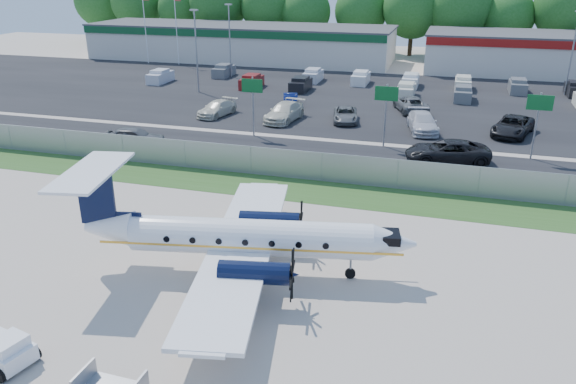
# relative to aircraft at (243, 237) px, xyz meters

# --- Properties ---
(ground) EXTENTS (170.00, 170.00, 0.00)m
(ground) POSITION_rel_aircraft_xyz_m (0.70, -1.10, -1.90)
(ground) COLOR #BDAFA0
(ground) RESTS_ON ground
(grass_verge) EXTENTS (170.00, 4.00, 0.02)m
(grass_verge) POSITION_rel_aircraft_xyz_m (0.70, 10.90, -1.89)
(grass_verge) COLOR #2D561E
(grass_verge) RESTS_ON ground
(access_road) EXTENTS (170.00, 8.00, 0.02)m
(access_road) POSITION_rel_aircraft_xyz_m (0.70, 17.90, -1.89)
(access_road) COLOR black
(access_road) RESTS_ON ground
(parking_lot) EXTENTS (170.00, 32.00, 0.02)m
(parking_lot) POSITION_rel_aircraft_xyz_m (0.70, 38.90, -1.89)
(parking_lot) COLOR black
(parking_lot) RESTS_ON ground
(perimeter_fence) EXTENTS (120.00, 0.06, 1.99)m
(perimeter_fence) POSITION_rel_aircraft_xyz_m (0.70, 12.90, -0.90)
(perimeter_fence) COLOR gray
(perimeter_fence) RESTS_ON ground
(building_west) EXTENTS (46.40, 12.40, 5.24)m
(building_west) POSITION_rel_aircraft_xyz_m (-23.30, 60.88, 0.73)
(building_west) COLOR silver
(building_west) RESTS_ON ground
(sign_left) EXTENTS (1.80, 0.26, 5.00)m
(sign_left) POSITION_rel_aircraft_xyz_m (-7.30, 21.81, 1.71)
(sign_left) COLOR gray
(sign_left) RESTS_ON ground
(sign_mid) EXTENTS (1.80, 0.26, 5.00)m
(sign_mid) POSITION_rel_aircraft_xyz_m (3.70, 21.81, 1.71)
(sign_mid) COLOR gray
(sign_mid) RESTS_ON ground
(sign_right) EXTENTS (1.80, 0.26, 5.00)m
(sign_right) POSITION_rel_aircraft_xyz_m (14.70, 21.81, 1.71)
(sign_right) COLOR gray
(sign_right) RESTS_ON ground
(flagpole_west) EXTENTS (1.06, 0.12, 10.00)m
(flagpole_west) POSITION_rel_aircraft_xyz_m (-35.22, 53.90, 3.74)
(flagpole_west) COLOR white
(flagpole_west) RESTS_ON ground
(flagpole_east) EXTENTS (1.06, 0.12, 10.00)m
(flagpole_east) POSITION_rel_aircraft_xyz_m (-30.22, 53.90, 3.74)
(flagpole_east) COLOR white
(flagpole_east) RESTS_ON ground
(light_pole_nw) EXTENTS (0.90, 0.35, 9.09)m
(light_pole_nw) POSITION_rel_aircraft_xyz_m (-19.30, 36.90, 3.33)
(light_pole_nw) COLOR gray
(light_pole_nw) RESTS_ON ground
(light_pole_sw) EXTENTS (0.90, 0.35, 9.09)m
(light_pole_sw) POSITION_rel_aircraft_xyz_m (-19.30, 46.90, 3.33)
(light_pole_sw) COLOR gray
(light_pole_sw) RESTS_ON ground
(light_pole_se) EXTENTS (0.90, 0.35, 9.09)m
(light_pole_se) POSITION_rel_aircraft_xyz_m (20.70, 46.90, 3.33)
(light_pole_se) COLOR gray
(light_pole_se) RESTS_ON ground
(tree_line) EXTENTS (112.00, 6.00, 14.00)m
(tree_line) POSITION_rel_aircraft_xyz_m (0.70, 72.90, -1.90)
(tree_line) COLOR #1D591A
(tree_line) RESTS_ON ground
(aircraft) EXTENTS (16.11, 15.79, 4.92)m
(aircraft) POSITION_rel_aircraft_xyz_m (0.00, 0.00, 0.00)
(aircraft) COLOR white
(aircraft) RESTS_ON ground
(pushback_tug) EXTENTS (2.47, 2.04, 1.20)m
(pushback_tug) POSITION_rel_aircraft_xyz_m (-6.04, -8.51, -1.32)
(pushback_tug) COLOR white
(pushback_tug) RESTS_ON ground
(cone_starboard_wing) EXTENTS (0.38, 0.38, 0.55)m
(cone_starboard_wing) POSITION_rel_aircraft_xyz_m (-5.84, 2.75, -1.64)
(cone_starboard_wing) COLOR #DE3907
(cone_starboard_wing) RESTS_ON ground
(road_car_west) EXTENTS (5.11, 2.87, 1.64)m
(road_car_west) POSITION_rel_aircraft_xyz_m (-15.33, 16.20, -1.90)
(road_car_west) COLOR #595B5E
(road_car_west) RESTS_ON ground
(road_car_mid) EXTENTS (6.49, 3.97, 1.68)m
(road_car_mid) POSITION_rel_aircraft_xyz_m (8.65, 19.21, -1.90)
(road_car_mid) COLOR black
(road_car_mid) RESTS_ON ground
(parked_car_a) EXTENTS (2.95, 5.19, 1.42)m
(parked_car_a) POSITION_rel_aircraft_xyz_m (-13.00, 27.41, -1.90)
(parked_car_a) COLOR beige
(parked_car_a) RESTS_ON ground
(parked_car_b) EXTENTS (3.00, 5.94, 1.65)m
(parked_car_b) POSITION_rel_aircraft_xyz_m (-6.23, 27.41, -1.90)
(parked_car_b) COLOR beige
(parked_car_b) RESTS_ON ground
(parked_car_c) EXTENTS (3.06, 5.03, 1.30)m
(parked_car_c) POSITION_rel_aircraft_xyz_m (-0.71, 28.68, -1.90)
(parked_car_c) COLOR #595B5E
(parked_car_c) RESTS_ON ground
(parked_car_d) EXTENTS (3.38, 5.89, 1.61)m
(parked_car_d) POSITION_rel_aircraft_xyz_m (6.35, 27.32, -1.90)
(parked_car_d) COLOR silver
(parked_car_d) RESTS_ON ground
(parked_car_e) EXTENTS (4.24, 6.31, 1.61)m
(parked_car_e) POSITION_rel_aircraft_xyz_m (13.81, 28.27, -1.90)
(parked_car_e) COLOR black
(parked_car_e) RESTS_ON ground
(parked_car_f) EXTENTS (2.58, 4.34, 1.35)m
(parked_car_f) POSITION_rel_aircraft_xyz_m (-7.42, 33.58, -1.90)
(parked_car_f) COLOR navy
(parked_car_f) RESTS_ON ground
(parked_car_g) EXTENTS (4.27, 6.06, 1.54)m
(parked_car_g) POSITION_rel_aircraft_xyz_m (4.72, 34.48, -1.90)
(parked_car_g) COLOR #595B5E
(parked_car_g) RESTS_ON ground
(far_parking_rows) EXTENTS (56.00, 10.00, 1.60)m
(far_parking_rows) POSITION_rel_aircraft_xyz_m (0.70, 43.90, -1.90)
(far_parking_rows) COLOR gray
(far_parking_rows) RESTS_ON ground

